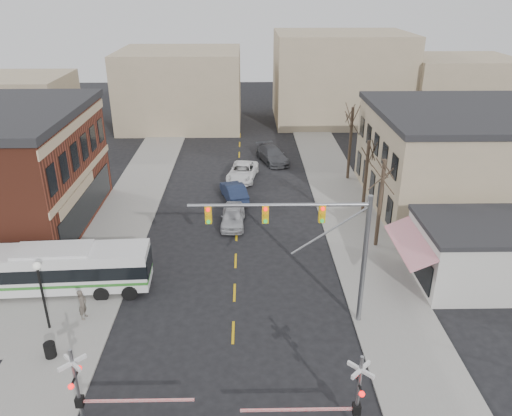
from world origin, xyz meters
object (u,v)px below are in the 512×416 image
(traffic_signal_mast, at_px, (317,235))
(car_a, at_px, (233,216))
(street_lamp, at_px, (40,282))
(car_b, at_px, (234,191))
(trash_bin, at_px, (50,350))
(rr_crossing_east, at_px, (348,394))
(car_d, at_px, (272,155))
(car_c, at_px, (243,172))
(pedestrian_far, at_px, (91,264))
(pedestrian_near, at_px, (82,304))
(rr_crossing_west, at_px, (87,386))
(transit_bus, at_px, (56,269))

(traffic_signal_mast, bearing_deg, car_a, 110.90)
(street_lamp, bearing_deg, car_b, 61.22)
(street_lamp, xyz_separation_m, trash_bin, (0.95, -2.41, -2.66))
(rr_crossing_east, bearing_deg, car_d, 92.31)
(traffic_signal_mast, distance_m, car_d, 28.96)
(rr_crossing_east, xyz_separation_m, car_d, (-1.46, 36.15, -1.15))
(car_b, bearing_deg, car_d, -125.61)
(trash_bin, relative_size, car_c, 0.15)
(rr_crossing_east, height_order, pedestrian_far, rr_crossing_east)
(car_d, bearing_deg, car_c, -140.05)
(car_a, height_order, pedestrian_far, pedestrian_far)
(traffic_signal_mast, xyz_separation_m, car_b, (-4.96, 18.11, -4.92))
(rr_crossing_east, height_order, trash_bin, rr_crossing_east)
(street_lamp, bearing_deg, pedestrian_near, 26.75)
(car_a, bearing_deg, rr_crossing_west, -105.06)
(traffic_signal_mast, relative_size, pedestrian_near, 5.15)
(traffic_signal_mast, relative_size, trash_bin, 11.75)
(car_a, height_order, car_d, car_d)
(street_lamp, relative_size, trash_bin, 5.20)
(transit_bus, xyz_separation_m, pedestrian_far, (1.63, 1.62, -0.64))
(street_lamp, distance_m, car_b, 21.27)
(car_a, relative_size, car_c, 0.82)
(car_b, height_order, car_c, car_b)
(transit_bus, height_order, pedestrian_near, transit_bus)
(car_b, bearing_deg, pedestrian_near, 49.97)
(street_lamp, relative_size, car_b, 0.88)
(car_b, relative_size, pedestrian_near, 2.58)
(transit_bus, relative_size, rr_crossing_west, 2.09)
(traffic_signal_mast, relative_size, car_c, 1.74)
(transit_bus, relative_size, rr_crossing_east, 2.09)
(trash_bin, distance_m, car_c, 27.98)
(transit_bus, height_order, pedestrian_far, transit_bus)
(trash_bin, bearing_deg, rr_crossing_west, -51.38)
(car_d, relative_size, pedestrian_near, 2.99)
(rr_crossing_west, height_order, car_b, rr_crossing_west)
(traffic_signal_mast, bearing_deg, rr_crossing_east, -86.04)
(car_d, bearing_deg, traffic_signal_mast, -106.14)
(street_lamp, xyz_separation_m, car_c, (10.93, 23.72, -2.42))
(car_d, bearing_deg, pedestrian_near, -131.94)
(street_lamp, xyz_separation_m, car_a, (10.20, 13.32, -2.41))
(transit_bus, distance_m, car_d, 29.17)
(pedestrian_far, bearing_deg, trash_bin, -140.61)
(rr_crossing_west, bearing_deg, trash_bin, 128.62)
(rr_crossing_west, bearing_deg, rr_crossing_east, -3.30)
(rr_crossing_west, xyz_separation_m, car_d, (9.94, 35.49, -1.15))
(trash_bin, xyz_separation_m, pedestrian_near, (0.80, 3.29, 0.53))
(rr_crossing_east, xyz_separation_m, pedestrian_far, (-14.71, 12.69, -0.91))
(rr_crossing_west, bearing_deg, transit_bus, 115.35)
(car_a, distance_m, pedestrian_far, 12.13)
(traffic_signal_mast, height_order, rr_crossing_west, traffic_signal_mast)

